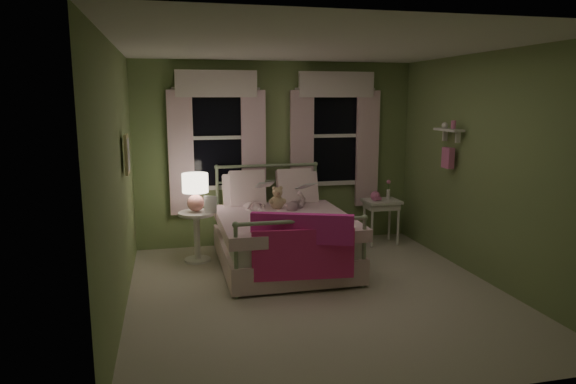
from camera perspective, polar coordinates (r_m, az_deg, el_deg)
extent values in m
plane|color=beige|center=(5.70, 3.30, -11.13)|extent=(4.20, 4.20, 0.00)
plane|color=white|center=(5.33, 3.60, 15.90)|extent=(4.20, 4.20, 0.00)
plane|color=#7B9559|center=(7.38, -1.25, 4.25)|extent=(4.00, 0.00, 4.00)
plane|color=#7B9559|center=(3.44, 13.53, -3.11)|extent=(4.00, 0.00, 4.00)
plane|color=#7B9559|center=(5.16, -18.37, 1.09)|extent=(0.00, 4.20, 4.20)
plane|color=#7B9559|center=(6.23, 21.37, 2.41)|extent=(0.00, 4.20, 4.20)
cube|color=white|center=(6.46, -0.65, -4.57)|extent=(1.44, 1.94, 0.26)
cube|color=white|center=(6.53, -0.65, -6.60)|extent=(1.54, 2.02, 0.30)
cube|color=white|center=(6.28, -0.36, -3.32)|extent=(1.58, 1.75, 0.14)
cylinder|color=#9EB793|center=(6.39, -6.74, -5.94)|extent=(0.04, 1.90, 0.04)
cylinder|color=#9EB793|center=(6.67, 5.16, -5.20)|extent=(0.04, 1.90, 0.04)
cylinder|color=#9EB793|center=(7.25, -7.82, -1.76)|extent=(0.04, 0.04, 1.15)
cylinder|color=#9EB793|center=(7.52, 3.02, -1.25)|extent=(0.04, 0.04, 1.15)
sphere|color=#9EB793|center=(7.16, -7.93, 2.75)|extent=(0.07, 0.07, 0.07)
sphere|color=#9EB793|center=(7.42, 3.06, 3.10)|extent=(0.07, 0.07, 0.07)
cylinder|color=#9EB793|center=(7.26, -2.34, 2.94)|extent=(1.42, 0.04, 0.04)
cylinder|color=#9EB793|center=(7.29, -2.33, 1.23)|extent=(1.38, 0.03, 0.03)
cylinder|color=#9EB793|center=(5.43, -5.78, -7.75)|extent=(0.04, 0.04, 0.80)
cylinder|color=#9EB793|center=(5.78, 8.42, -6.70)|extent=(0.04, 0.04, 0.80)
sphere|color=#9EB793|center=(5.32, -5.86, -3.65)|extent=(0.07, 0.07, 0.07)
sphere|color=#9EB793|center=(5.67, 8.52, -2.84)|extent=(0.07, 0.07, 0.07)
cylinder|color=#9EB793|center=(5.46, 1.57, -3.26)|extent=(1.42, 0.04, 0.04)
cube|color=white|center=(6.98, -4.96, -0.28)|extent=(0.55, 0.32, 0.57)
cube|color=white|center=(7.13, 1.09, -0.03)|extent=(0.55, 0.32, 0.57)
cube|color=white|center=(6.98, -4.56, 0.38)|extent=(0.48, 0.30, 0.51)
cube|color=white|center=(7.11, 0.71, 0.59)|extent=(0.48, 0.30, 0.51)
cube|color=#EE2EA2|center=(5.48, 1.56, -4.07)|extent=(1.06, 0.48, 0.32)
cube|color=#EF2E81|center=(5.48, 1.74, -6.98)|extent=(1.10, 0.14, 0.55)
imported|color=#F7D1DD|center=(6.72, -3.83, 0.93)|extent=(0.32, 0.23, 0.83)
imported|color=#F7D1DD|center=(6.84, 0.80, 0.90)|extent=(0.47, 0.43, 0.78)
imported|color=beige|center=(6.49, -3.46, 0.37)|extent=(0.20, 0.13, 0.26)
imported|color=beige|center=(6.61, 1.33, 0.21)|extent=(0.22, 0.16, 0.26)
sphere|color=tan|center=(6.67, -1.22, -1.18)|extent=(0.18, 0.18, 0.18)
sphere|color=tan|center=(6.63, -1.19, -0.03)|extent=(0.13, 0.13, 0.13)
sphere|color=tan|center=(6.61, -1.57, 0.42)|extent=(0.05, 0.05, 0.05)
sphere|color=tan|center=(6.63, -0.81, 0.45)|extent=(0.05, 0.05, 0.05)
sphere|color=tan|center=(6.62, -1.84, -1.10)|extent=(0.07, 0.07, 0.07)
sphere|color=tan|center=(6.66, -0.49, -1.03)|extent=(0.07, 0.07, 0.07)
sphere|color=#8C6B51|center=(6.58, -1.09, -0.16)|extent=(0.04, 0.04, 0.04)
cylinder|color=white|center=(6.68, -10.17, -2.38)|extent=(0.46, 0.46, 0.04)
cylinder|color=white|center=(6.76, -10.09, -4.95)|extent=(0.08, 0.08, 0.60)
cylinder|color=white|center=(6.84, -10.01, -7.41)|extent=(0.34, 0.34, 0.03)
sphere|color=#E38F86|center=(6.65, -10.21, -1.20)|extent=(0.22, 0.22, 0.22)
cylinder|color=pink|center=(6.63, -10.24, -0.19)|extent=(0.03, 0.03, 0.13)
cylinder|color=#FFEAC6|center=(6.61, -10.28, 1.01)|extent=(0.33, 0.33, 0.24)
imported|color=beige|center=(6.60, -9.27, -2.25)|extent=(0.23, 0.27, 0.02)
cube|color=white|center=(7.49, 10.37, -1.02)|extent=(0.50, 0.40, 0.04)
cube|color=white|center=(7.50, 10.35, -1.54)|extent=(0.44, 0.34, 0.08)
cylinder|color=white|center=(7.35, 9.32, -3.76)|extent=(0.04, 0.04, 0.60)
cylinder|color=white|center=(7.51, 12.15, -3.56)|extent=(0.04, 0.04, 0.60)
cylinder|color=white|center=(7.62, 8.46, -3.23)|extent=(0.04, 0.04, 0.60)
cylinder|color=white|center=(7.77, 11.20, -3.05)|extent=(0.04, 0.04, 0.60)
sphere|color=pink|center=(7.44, 9.68, -0.45)|extent=(0.14, 0.14, 0.14)
cube|color=pink|center=(7.36, 9.95, -0.73)|extent=(0.10, 0.05, 0.04)
cylinder|color=white|center=(7.57, 11.07, -0.23)|extent=(0.05, 0.05, 0.14)
cylinder|color=#4C7F3F|center=(7.55, 11.10, 0.59)|extent=(0.01, 0.01, 0.12)
sphere|color=pink|center=(7.54, 11.12, 1.11)|extent=(0.06, 0.06, 0.06)
cube|color=black|center=(7.21, -7.88, 6.01)|extent=(0.76, 0.02, 1.35)
cube|color=white|center=(7.18, -8.01, 11.58)|extent=(0.84, 0.05, 0.06)
cube|color=white|center=(7.28, -7.73, 0.49)|extent=(0.84, 0.05, 0.06)
cube|color=white|center=(7.17, -11.07, 5.89)|extent=(0.06, 0.05, 1.40)
cube|color=white|center=(7.24, -4.70, 6.09)|extent=(0.06, 0.05, 1.40)
cube|color=white|center=(7.19, -7.87, 5.99)|extent=(0.76, 0.04, 0.05)
cube|color=white|center=(7.14, -11.80, 4.23)|extent=(0.34, 0.06, 1.70)
cube|color=white|center=(7.23, -3.84, 4.50)|extent=(0.34, 0.06, 1.70)
cube|color=white|center=(7.11, -7.96, 11.83)|extent=(1.10, 0.08, 0.36)
cylinder|color=white|center=(7.15, -7.98, 11.34)|extent=(1.20, 0.03, 0.03)
cube|color=black|center=(7.56, 5.12, 6.26)|extent=(0.76, 0.02, 1.35)
cube|color=white|center=(7.53, 5.25, 11.57)|extent=(0.84, 0.05, 0.06)
cube|color=white|center=(7.63, 5.08, 1.00)|extent=(0.84, 0.05, 0.06)
cube|color=white|center=(7.43, 2.22, 6.22)|extent=(0.06, 0.05, 1.40)
cube|color=white|center=(7.68, 8.02, 6.26)|extent=(0.06, 0.05, 1.40)
cube|color=white|center=(7.55, 5.17, 6.25)|extent=(0.76, 0.04, 0.05)
cube|color=silver|center=(7.38, 1.55, 4.63)|extent=(0.34, 0.06, 1.70)
cube|color=white|center=(7.69, 8.80, 4.75)|extent=(0.34, 0.06, 1.70)
cube|color=white|center=(7.47, 5.42, 11.81)|extent=(1.10, 0.08, 0.36)
cylinder|color=white|center=(7.50, 5.31, 11.34)|extent=(1.20, 0.03, 0.03)
cube|color=white|center=(6.72, 17.43, 6.61)|extent=(0.15, 0.50, 0.03)
cube|color=white|center=(6.62, 18.36, 5.81)|extent=(0.06, 0.03, 0.14)
cube|color=white|center=(6.88, 17.05, 6.03)|extent=(0.06, 0.03, 0.14)
cylinder|color=pink|center=(6.63, 17.91, 7.14)|extent=(0.06, 0.06, 0.10)
sphere|color=white|center=(6.81, 17.03, 7.09)|extent=(0.08, 0.08, 0.08)
cube|color=pink|center=(6.76, 17.35, 3.64)|extent=(0.08, 0.18, 0.26)
cube|color=beige|center=(5.72, -17.48, 4.02)|extent=(0.03, 0.32, 0.42)
cube|color=silver|center=(5.72, -17.33, 4.03)|extent=(0.01, 0.25, 0.34)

